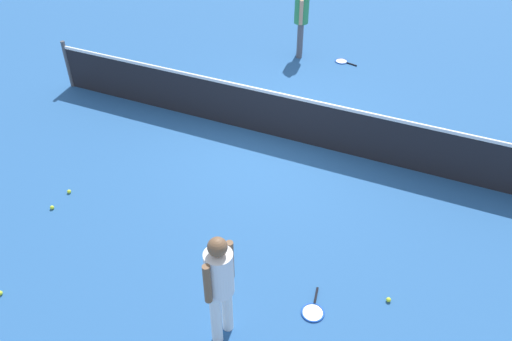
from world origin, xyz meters
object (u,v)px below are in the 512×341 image
at_px(player_far_side, 301,16).
at_px(tennis_ball_baseline, 0,293).
at_px(tennis_ball_by_net, 389,300).
at_px(player_near_side, 220,281).
at_px(tennis_racket_near_player, 313,311).
at_px(tennis_racket_far_player, 342,61).
at_px(tennis_ball_near_player, 52,207).
at_px(tennis_ball_midcourt, 69,192).

height_order(player_far_side, tennis_ball_baseline, player_far_side).
bearing_deg(tennis_ball_baseline, tennis_ball_by_net, 22.77).
bearing_deg(tennis_ball_by_net, player_far_side, 119.39).
xyz_separation_m(player_near_side, tennis_ball_by_net, (1.82, 1.36, -0.98)).
bearing_deg(player_far_side, tennis_racket_near_player, -68.40).
xyz_separation_m(tennis_racket_far_player, tennis_ball_near_player, (-2.81, -7.09, 0.02)).
distance_m(tennis_racket_near_player, tennis_ball_by_net, 1.05).
distance_m(tennis_ball_near_player, tennis_ball_by_net, 5.46).
distance_m(player_far_side, tennis_racket_far_player, 1.48).
xyz_separation_m(player_far_side, tennis_ball_midcourt, (-1.74, -6.57, -0.98)).
xyz_separation_m(tennis_racket_near_player, tennis_ball_near_player, (-4.57, 0.19, 0.02)).
bearing_deg(tennis_ball_midcourt, tennis_racket_near_player, -7.71).
bearing_deg(tennis_ball_baseline, tennis_racket_far_player, 75.53).
distance_m(tennis_racket_far_player, tennis_ball_near_player, 7.63).
xyz_separation_m(player_near_side, tennis_racket_near_player, (0.95, 0.79, -1.00)).
bearing_deg(tennis_ball_near_player, player_near_side, -15.03).
bearing_deg(tennis_ball_by_net, tennis_ball_baseline, -157.23).
bearing_deg(player_near_side, player_far_side, 103.40).
relative_size(tennis_racket_near_player, tennis_ball_near_player, 9.14).
xyz_separation_m(tennis_racket_far_player, tennis_ball_by_net, (2.64, -6.70, 0.02)).
distance_m(tennis_racket_far_player, tennis_ball_baseline, 9.04).
relative_size(player_near_side, tennis_ball_baseline, 25.76).
relative_size(tennis_ball_by_net, tennis_ball_baseline, 1.00).
height_order(player_far_side, tennis_ball_midcourt, player_far_side).
xyz_separation_m(player_near_side, player_far_side, (-1.90, 7.97, 0.00)).
xyz_separation_m(tennis_racket_far_player, tennis_ball_midcourt, (-2.82, -6.66, 0.02)).
distance_m(player_near_side, tennis_ball_midcourt, 4.02).
height_order(player_far_side, tennis_racket_far_player, player_far_side).
bearing_deg(player_near_side, tennis_racket_far_player, 95.74).
distance_m(player_far_side, tennis_ball_baseline, 8.80).
relative_size(player_far_side, tennis_ball_baseline, 25.76).
relative_size(tennis_ball_by_net, tennis_ball_midcourt, 1.00).
height_order(tennis_racket_near_player, tennis_ball_midcourt, tennis_ball_midcourt).
height_order(player_far_side, tennis_ball_near_player, player_far_side).
relative_size(player_far_side, tennis_ball_by_net, 25.76).
distance_m(tennis_ball_by_net, tennis_ball_midcourt, 5.46).
relative_size(tennis_racket_near_player, tennis_ball_midcourt, 9.14).
distance_m(player_near_side, tennis_ball_by_net, 2.48).
relative_size(player_near_side, tennis_ball_midcourt, 25.76).
bearing_deg(player_far_side, tennis_ball_baseline, -97.70).
bearing_deg(tennis_ball_by_net, tennis_racket_near_player, -146.87).
bearing_deg(tennis_ball_midcourt, tennis_ball_baseline, -74.98).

